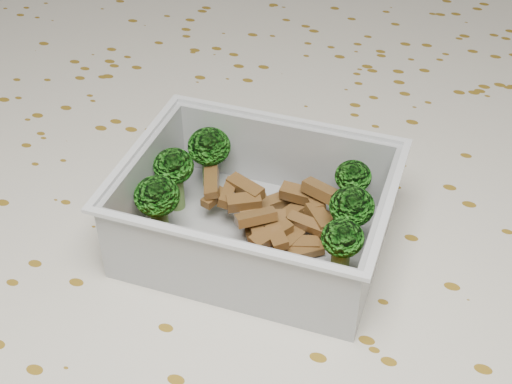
% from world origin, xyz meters
% --- Properties ---
extents(dining_table, '(1.40, 0.90, 0.75)m').
position_xyz_m(dining_table, '(0.00, 0.00, 0.67)').
color(dining_table, brown).
rests_on(dining_table, ground).
extents(tablecloth, '(1.46, 0.96, 0.19)m').
position_xyz_m(tablecloth, '(0.00, 0.00, 0.72)').
color(tablecloth, beige).
rests_on(tablecloth, dining_table).
extents(lunch_container, '(0.17, 0.13, 0.06)m').
position_xyz_m(lunch_container, '(0.02, -0.01, 0.78)').
color(lunch_container, silver).
rests_on(lunch_container, tablecloth).
extents(broccoli_florets, '(0.15, 0.09, 0.05)m').
position_xyz_m(broccoli_florets, '(0.01, 0.00, 0.79)').
color(broccoli_florets, '#608C3F').
rests_on(broccoli_florets, lunch_container).
extents(meat_pile, '(0.10, 0.07, 0.03)m').
position_xyz_m(meat_pile, '(0.02, 0.00, 0.77)').
color(meat_pile, brown).
rests_on(meat_pile, lunch_container).
extents(sausage, '(0.14, 0.03, 0.02)m').
position_xyz_m(sausage, '(0.02, -0.04, 0.77)').
color(sausage, '#B04A0E').
rests_on(sausage, lunch_container).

